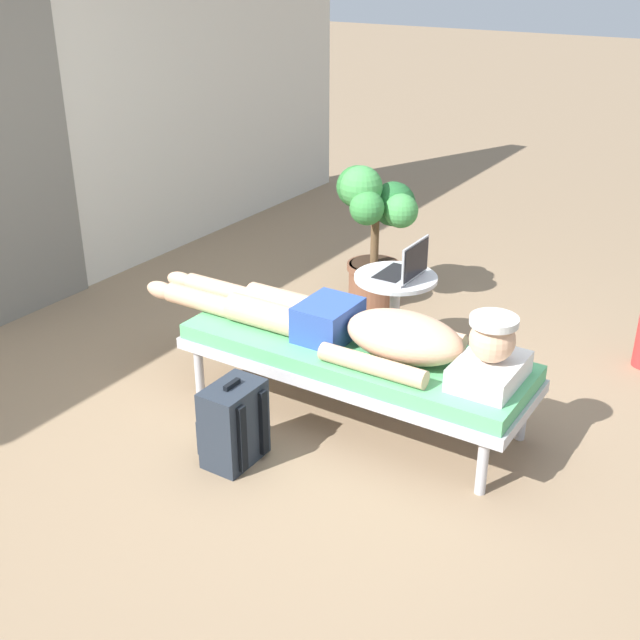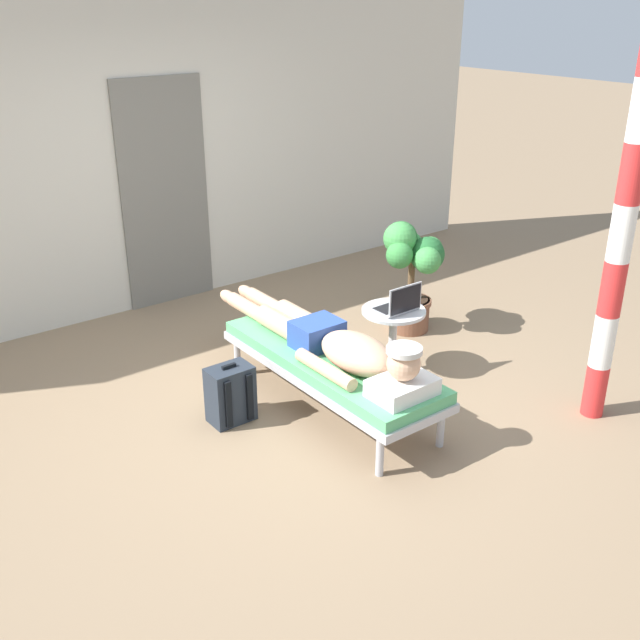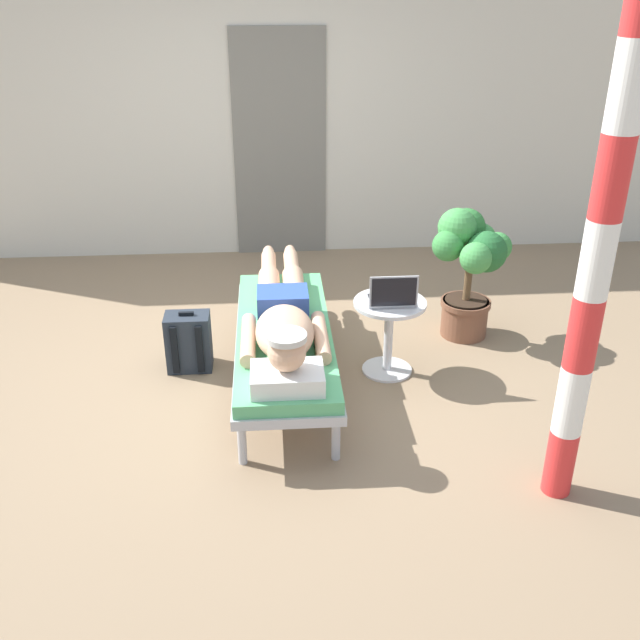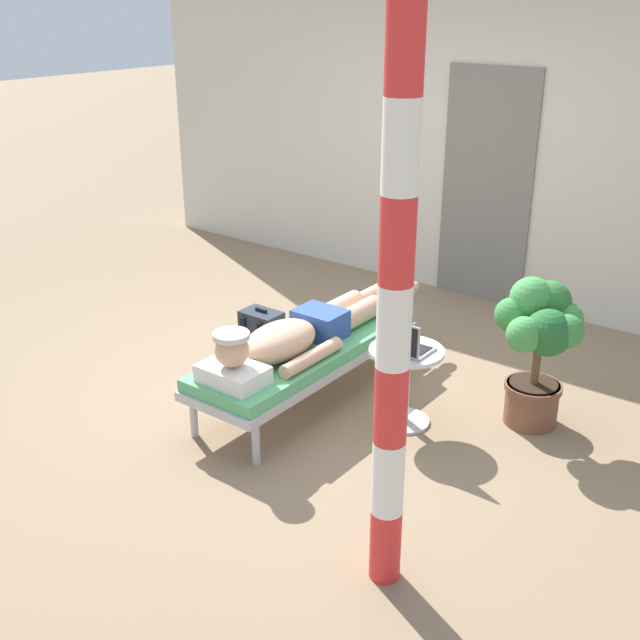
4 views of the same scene
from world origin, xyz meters
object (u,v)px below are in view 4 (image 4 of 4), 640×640
Objects in this scene: lounge_chair at (306,353)px; potted_plant at (539,340)px; backpack at (262,337)px; side_table at (406,373)px; porch_post at (394,326)px; person_reclining at (302,332)px; laptop at (403,344)px.

lounge_chair is 1.52m from potted_plant.
side_table is at bearing -6.29° from backpack.
lounge_chair is 0.71m from side_table.
potted_plant is at bearing 91.11° from porch_post.
laptop is at bearing 10.15° from person_reclining.
potted_plant is at bearing 26.47° from person_reclining.
potted_plant is at bearing 37.21° from side_table.
side_table is 1.36m from backpack.
laptop reaches higher than person_reclining.
potted_plant is 0.37× the size of porch_post.
potted_plant reaches higher than side_table.
person_reclining is 0.79m from backpack.
lounge_chair is at bearing -169.32° from side_table.
porch_post is at bearing -38.92° from person_reclining.
lounge_chair is at bearing -155.05° from potted_plant.
potted_plant is (2.00, 0.35, 0.40)m from backpack.
porch_post reaches higher than person_reclining.
potted_plant is (1.36, 0.63, 0.25)m from lounge_chair.
side_table reaches higher than lounge_chair.
backpack is at bearing 144.54° from porch_post.
laptop is 0.12× the size of porch_post.
potted_plant is (1.36, 0.68, 0.07)m from person_reclining.
potted_plant is at bearing 9.97° from backpack.
side_table is 0.23m from laptop.
laptop reaches higher than lounge_chair.
lounge_chair is 0.70× the size of porch_post.
person_reclining is at bearing -153.53° from potted_plant.
potted_plant is at bearing 39.93° from laptop.
porch_post is (2.04, -1.45, 1.11)m from backpack.
person_reclining is (0.00, -0.04, 0.17)m from lounge_chair.
backpack is at bearing 171.56° from laptop.
backpack is 0.16× the size of porch_post.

